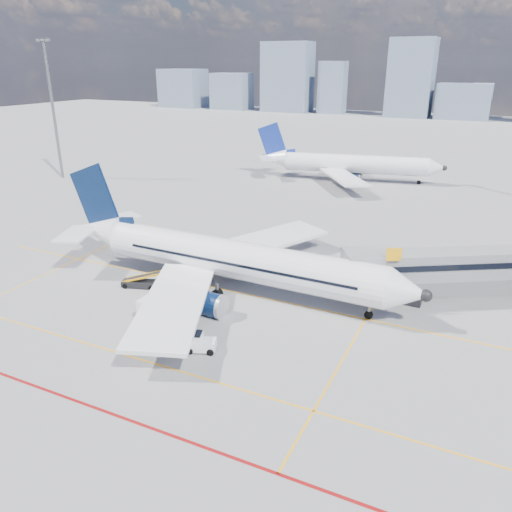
# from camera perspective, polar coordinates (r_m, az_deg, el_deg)

# --- Properties ---
(ground) EXTENTS (420.00, 420.00, 0.00)m
(ground) POSITION_cam_1_polar(r_m,az_deg,el_deg) (44.57, -8.11, -7.89)
(ground) COLOR gray
(ground) RESTS_ON ground
(apron_markings) EXTENTS (90.00, 35.12, 0.01)m
(apron_markings) POSITION_cam_1_polar(r_m,az_deg,el_deg) (42.15, -11.72, -9.98)
(apron_markings) COLOR #FFA60D
(apron_markings) RESTS_ON ground
(jet_bridge) EXTENTS (23.55, 15.78, 6.30)m
(jet_bridge) POSITION_cam_1_polar(r_m,az_deg,el_deg) (52.11, 25.31, -0.85)
(jet_bridge) COLOR gray
(jet_bridge) RESTS_ON ground
(floodlight_mast_nw) EXTENTS (3.20, 0.61, 25.45)m
(floodlight_mast_nw) POSITION_cam_1_polar(r_m,az_deg,el_deg) (105.90, -22.22, 15.51)
(floodlight_mast_nw) COLOR slate
(floodlight_mast_nw) RESTS_ON ground
(distant_skyline) EXTENTS (257.44, 15.35, 30.58)m
(distant_skyline) POSITION_cam_1_polar(r_m,az_deg,el_deg) (226.56, 15.12, 18.01)
(distant_skyline) COLOR slate
(distant_skyline) RESTS_ON ground
(main_aircraft) EXTENTS (39.75, 34.63, 11.58)m
(main_aircraft) POSITION_cam_1_polar(r_m,az_deg,el_deg) (50.13, -3.76, -0.22)
(main_aircraft) COLOR white
(main_aircraft) RESTS_ON ground
(second_aircraft) EXTENTS (35.67, 30.79, 10.67)m
(second_aircraft) POSITION_cam_1_polar(r_m,az_deg,el_deg) (99.10, 10.34, 10.32)
(second_aircraft) COLOR white
(second_aircraft) RESTS_ON ground
(baggage_tug) EXTENTS (2.60, 2.06, 1.60)m
(baggage_tug) POSITION_cam_1_polar(r_m,az_deg,el_deg) (40.49, -6.46, -9.79)
(baggage_tug) COLOR white
(baggage_tug) RESTS_ON ground
(cargo_dolly) EXTENTS (4.11, 1.90, 2.23)m
(cargo_dolly) POSITION_cam_1_polar(r_m,az_deg,el_deg) (44.51, -10.93, -6.33)
(cargo_dolly) COLOR black
(cargo_dolly) RESTS_ON ground
(belt_loader) EXTENTS (5.31, 2.56, 2.14)m
(belt_loader) POSITION_cam_1_polar(r_m,az_deg,el_deg) (52.40, -12.97, -2.92)
(belt_loader) COLOR black
(belt_loader) RESTS_ON ground
(ramp_worker) EXTENTS (0.48, 0.69, 1.83)m
(ramp_worker) POSITION_cam_1_polar(r_m,az_deg,el_deg) (40.62, -7.77, -9.50)
(ramp_worker) COLOR yellow
(ramp_worker) RESTS_ON ground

